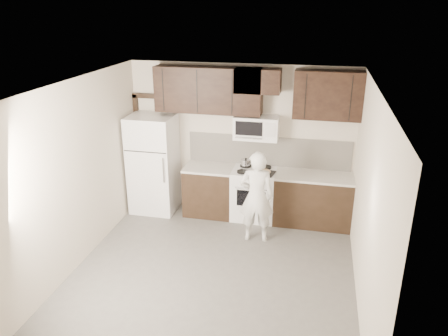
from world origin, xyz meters
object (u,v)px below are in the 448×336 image
(stove, at_px, (254,194))
(refrigerator, at_px, (154,164))
(microwave, at_px, (256,128))
(person, at_px, (256,197))

(stove, distance_m, refrigerator, 1.90)
(microwave, bearing_deg, refrigerator, -174.85)
(stove, xyz_separation_m, person, (0.16, -0.77, 0.30))
(refrigerator, bearing_deg, person, -19.89)
(stove, relative_size, refrigerator, 0.52)
(microwave, bearing_deg, stove, -89.90)
(stove, bearing_deg, person, -78.65)
(person, bearing_deg, microwave, -87.30)
(refrigerator, relative_size, person, 1.18)
(stove, distance_m, microwave, 1.20)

